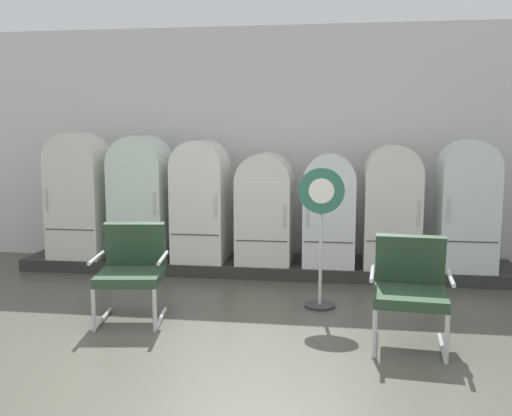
{
  "coord_description": "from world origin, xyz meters",
  "views": [
    {
      "loc": [
        0.95,
        -4.24,
        1.85
      ],
      "look_at": [
        -0.06,
        2.75,
        0.87
      ],
      "focal_mm": 40.44,
      "sensor_mm": 36.0,
      "label": 1
    }
  ],
  "objects_px": {
    "refrigerator_6": "(467,201)",
    "sign_stand": "(321,239)",
    "refrigerator_5": "(392,203)",
    "refrigerator_3": "(265,205)",
    "refrigerator_2": "(201,197)",
    "refrigerator_4": "(329,207)",
    "armchair_left": "(132,267)",
    "refrigerator_1": "(141,194)",
    "refrigerator_0": "(79,191)",
    "armchair_right": "(410,285)"
  },
  "relations": [
    {
      "from": "refrigerator_6",
      "to": "sign_stand",
      "type": "relative_size",
      "value": 1.07
    },
    {
      "from": "refrigerator_6",
      "to": "sign_stand",
      "type": "bearing_deg",
      "value": -142.6
    },
    {
      "from": "sign_stand",
      "to": "refrigerator_5",
      "type": "bearing_deg",
      "value": 58.62
    },
    {
      "from": "refrigerator_3",
      "to": "refrigerator_2",
      "type": "bearing_deg",
      "value": 179.85
    },
    {
      "from": "refrigerator_3",
      "to": "refrigerator_4",
      "type": "height_order",
      "value": "refrigerator_3"
    },
    {
      "from": "refrigerator_2",
      "to": "refrigerator_3",
      "type": "distance_m",
      "value": 0.84
    },
    {
      "from": "refrigerator_4",
      "to": "armchair_left",
      "type": "xyz_separation_m",
      "value": [
        -1.86,
        -1.9,
        -0.37
      ]
    },
    {
      "from": "refrigerator_3",
      "to": "refrigerator_4",
      "type": "bearing_deg",
      "value": -3.14
    },
    {
      "from": "refrigerator_6",
      "to": "refrigerator_2",
      "type": "bearing_deg",
      "value": 179.29
    },
    {
      "from": "refrigerator_6",
      "to": "sign_stand",
      "type": "height_order",
      "value": "refrigerator_6"
    },
    {
      "from": "refrigerator_1",
      "to": "refrigerator_6",
      "type": "height_order",
      "value": "refrigerator_1"
    },
    {
      "from": "refrigerator_1",
      "to": "sign_stand",
      "type": "xyz_separation_m",
      "value": [
        2.38,
        -1.33,
        -0.28
      ]
    },
    {
      "from": "refrigerator_0",
      "to": "armchair_right",
      "type": "distance_m",
      "value": 4.62
    },
    {
      "from": "sign_stand",
      "to": "refrigerator_6",
      "type": "bearing_deg",
      "value": 37.4
    },
    {
      "from": "refrigerator_2",
      "to": "refrigerator_1",
      "type": "bearing_deg",
      "value": -179.49
    },
    {
      "from": "refrigerator_3",
      "to": "refrigerator_5",
      "type": "relative_size",
      "value": 0.93
    },
    {
      "from": "refrigerator_1",
      "to": "refrigerator_5",
      "type": "distance_m",
      "value": 3.2
    },
    {
      "from": "refrigerator_0",
      "to": "armchair_left",
      "type": "distance_m",
      "value": 2.44
    },
    {
      "from": "refrigerator_1",
      "to": "armchair_left",
      "type": "distance_m",
      "value": 2.08
    },
    {
      "from": "armchair_left",
      "to": "refrigerator_1",
      "type": "bearing_deg",
      "value": 106.61
    },
    {
      "from": "armchair_left",
      "to": "armchair_right",
      "type": "bearing_deg",
      "value": -6.63
    },
    {
      "from": "refrigerator_1",
      "to": "refrigerator_3",
      "type": "xyz_separation_m",
      "value": [
        1.63,
        0.0,
        -0.12
      ]
    },
    {
      "from": "refrigerator_2",
      "to": "armchair_left",
      "type": "relative_size",
      "value": 1.67
    },
    {
      "from": "refrigerator_6",
      "to": "armchair_right",
      "type": "height_order",
      "value": "refrigerator_6"
    },
    {
      "from": "refrigerator_0",
      "to": "refrigerator_4",
      "type": "bearing_deg",
      "value": -0.35
    },
    {
      "from": "refrigerator_0",
      "to": "refrigerator_3",
      "type": "bearing_deg",
      "value": 0.57
    },
    {
      "from": "refrigerator_5",
      "to": "refrigerator_6",
      "type": "xyz_separation_m",
      "value": [
        0.88,
        -0.05,
        0.04
      ]
    },
    {
      "from": "refrigerator_2",
      "to": "refrigerator_6",
      "type": "relative_size",
      "value": 0.99
    },
    {
      "from": "refrigerator_0",
      "to": "refrigerator_3",
      "type": "relative_size",
      "value": 1.18
    },
    {
      "from": "armchair_left",
      "to": "sign_stand",
      "type": "distance_m",
      "value": 1.91
    },
    {
      "from": "refrigerator_0",
      "to": "refrigerator_1",
      "type": "bearing_deg",
      "value": 1.32
    },
    {
      "from": "refrigerator_2",
      "to": "refrigerator_6",
      "type": "bearing_deg",
      "value": -0.71
    },
    {
      "from": "refrigerator_2",
      "to": "armchair_left",
      "type": "bearing_deg",
      "value": -96.4
    },
    {
      "from": "refrigerator_5",
      "to": "sign_stand",
      "type": "height_order",
      "value": "refrigerator_5"
    },
    {
      "from": "refrigerator_2",
      "to": "armchair_right",
      "type": "distance_m",
      "value": 3.3
    },
    {
      "from": "refrigerator_3",
      "to": "refrigerator_6",
      "type": "xyz_separation_m",
      "value": [
        2.44,
        -0.04,
        0.1
      ]
    },
    {
      "from": "armchair_right",
      "to": "sign_stand",
      "type": "distance_m",
      "value": 1.22
    },
    {
      "from": "refrigerator_0",
      "to": "refrigerator_1",
      "type": "relative_size",
      "value": 1.02
    },
    {
      "from": "refrigerator_1",
      "to": "refrigerator_4",
      "type": "relative_size",
      "value": 1.16
    },
    {
      "from": "refrigerator_5",
      "to": "sign_stand",
      "type": "bearing_deg",
      "value": -121.38
    },
    {
      "from": "refrigerator_1",
      "to": "refrigerator_2",
      "type": "xyz_separation_m",
      "value": [
        0.8,
        0.01,
        -0.03
      ]
    },
    {
      "from": "refrigerator_4",
      "to": "sign_stand",
      "type": "xyz_separation_m",
      "value": [
        -0.06,
        -1.29,
        -0.16
      ]
    },
    {
      "from": "refrigerator_0",
      "to": "refrigerator_2",
      "type": "distance_m",
      "value": 1.64
    },
    {
      "from": "refrigerator_0",
      "to": "refrigerator_1",
      "type": "height_order",
      "value": "refrigerator_0"
    },
    {
      "from": "refrigerator_4",
      "to": "sign_stand",
      "type": "distance_m",
      "value": 1.3
    },
    {
      "from": "refrigerator_0",
      "to": "sign_stand",
      "type": "relative_size",
      "value": 1.13
    },
    {
      "from": "refrigerator_1",
      "to": "refrigerator_2",
      "type": "height_order",
      "value": "refrigerator_1"
    },
    {
      "from": "refrigerator_5",
      "to": "sign_stand",
      "type": "xyz_separation_m",
      "value": [
        -0.82,
        -1.34,
        -0.22
      ]
    },
    {
      "from": "refrigerator_3",
      "to": "refrigerator_6",
      "type": "distance_m",
      "value": 2.45
    },
    {
      "from": "refrigerator_2",
      "to": "sign_stand",
      "type": "relative_size",
      "value": 1.06
    }
  ]
}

